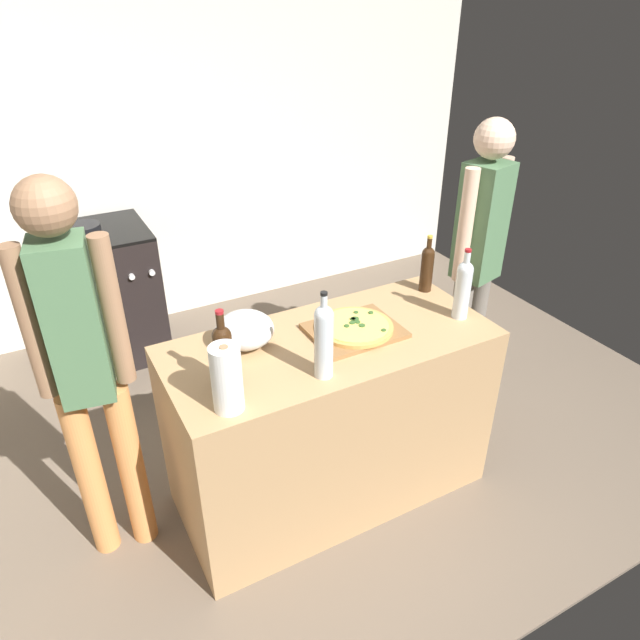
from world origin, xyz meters
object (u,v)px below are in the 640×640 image
Objects in this scene: wine_bottle_clear at (324,338)px; wine_bottle_dark at (224,354)px; wine_bottle_amber at (427,267)px; paper_towel_roll at (227,379)px; wine_bottle_green at (463,287)px; person_in_red at (477,253)px; person_in_stripes at (84,364)px; stove at (108,294)px; mixing_bowl at (245,330)px; pizza at (355,327)px.

wine_bottle_dark is at bearing 162.52° from wine_bottle_clear.
paper_towel_roll is at bearing -160.92° from wine_bottle_amber.
wine_bottle_green is at bearing 5.91° from paper_towel_roll.
paper_towel_roll is 1.71m from person_in_red.
wine_bottle_green is 1.16× the size of wine_bottle_amber.
person_in_stripes is at bearing -176.94° from person_in_red.
wine_bottle_amber is 0.31× the size of stove.
mixing_bowl is 1.42m from person_in_red.
person_in_red is at bearing 15.95° from pizza.
person_in_stripes is (-1.62, 0.27, -0.06)m from wine_bottle_green.
mixing_bowl reaches higher than pizza.
wine_bottle_clear reaches higher than wine_bottle_amber.
wine_bottle_green reaches higher than stove.
pizza is 1.03× the size of wine_bottle_dark.
person_in_red is (0.44, 0.38, -0.07)m from wine_bottle_green.
wine_bottle_dark is at bearing 179.58° from wine_bottle_green.
wine_bottle_clear is 0.40× the size of stove.
person_in_red is at bearing 13.26° from wine_bottle_dark.
wine_bottle_clear is (-0.28, -0.22, 0.14)m from pizza.
mixing_bowl is at bearing -2.43° from person_in_stripes.
wine_bottle_amber is 1.22m from wine_bottle_dark.
wine_bottle_clear reaches higher than paper_towel_roll.
stove is at bearing 138.59° from person_in_red.
wine_bottle_amber is at bearing 84.87° from wine_bottle_green.
person_in_red reaches higher than wine_bottle_amber.
person_in_stripes is at bearing 170.42° from wine_bottle_green.
wine_bottle_amber reaches higher than paper_towel_roll.
person_in_red is (1.60, 0.38, -0.06)m from wine_bottle_dark.
pizza is 0.93× the size of wine_bottle_clear.
paper_towel_roll reaches higher than pizza.
pizza is 1.01× the size of wine_bottle_green.
person_in_stripes is (-0.84, 0.38, -0.08)m from wine_bottle_clear.
stove is (-1.34, 1.64, -0.57)m from wine_bottle_amber.
mixing_bowl is 0.84× the size of wine_bottle_amber.
wine_bottle_amber is 0.88× the size of wine_bottle_dark.
wine_bottle_dark is (-0.65, -0.10, 0.12)m from pizza.
wine_bottle_dark is at bearing 73.90° from paper_towel_roll.
wine_bottle_amber is 0.17× the size of person_in_stripes.
stove is (-0.16, 1.93, -0.59)m from wine_bottle_dark.
wine_bottle_amber is (0.53, 0.19, 0.10)m from pizza.
wine_bottle_clear is at bearing -153.52° from wine_bottle_amber.
pizza is 0.20× the size of person_in_stripes.
paper_towel_roll is 2.14m from stove.
wine_bottle_dark is 0.20× the size of person_in_stripes.
wine_bottle_amber reaches higher than stove.
stove is (-0.53, 2.04, -0.61)m from wine_bottle_clear.
wine_bottle_green is 1.65m from person_in_stripes.
wine_bottle_clear is 0.22× the size of person_in_stripes.
wine_bottle_dark is 0.36× the size of stove.
wine_bottle_dark reaches higher than pizza.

